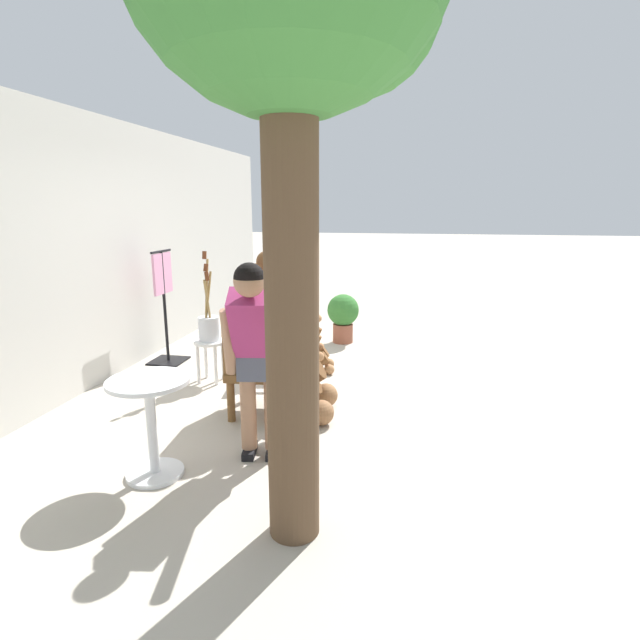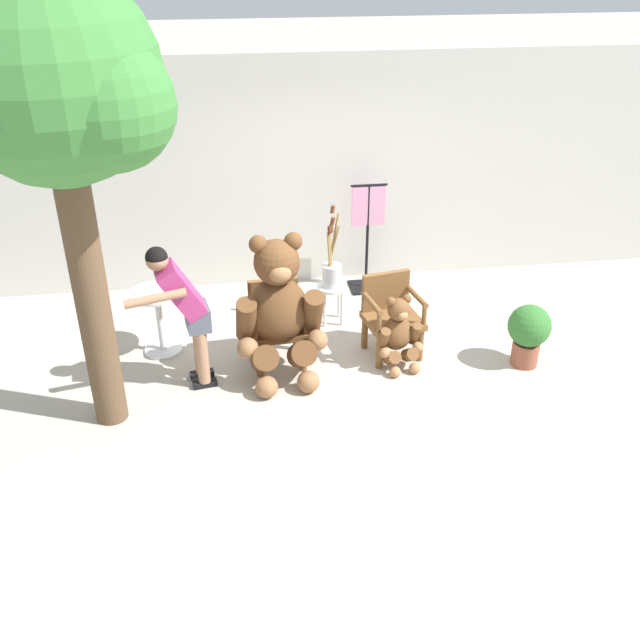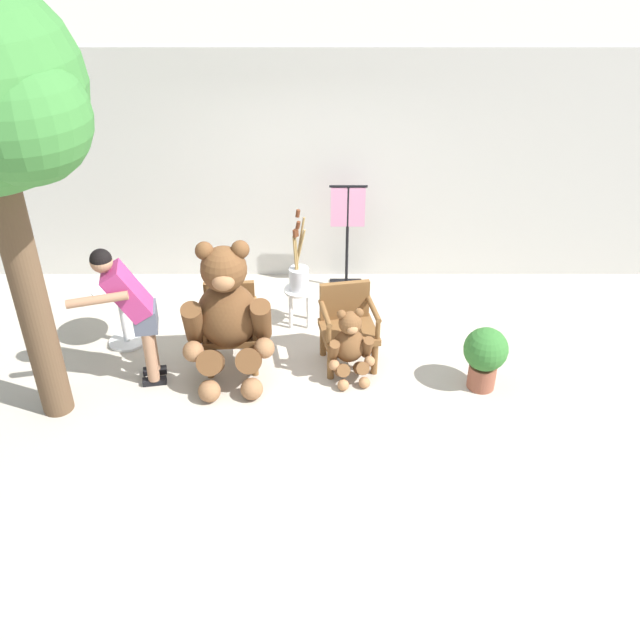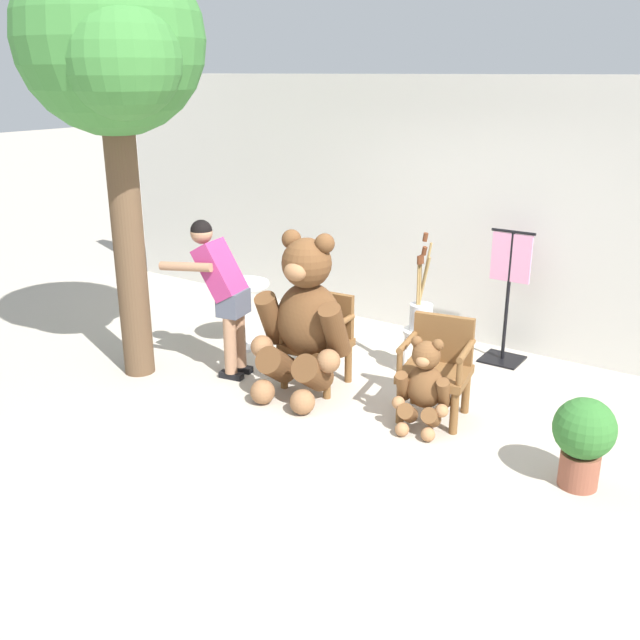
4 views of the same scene
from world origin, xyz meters
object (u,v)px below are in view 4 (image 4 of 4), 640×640
(white_stool, at_px, (420,340))
(round_side_table, at_px, (244,307))
(wooden_chair_left, at_px, (320,337))
(teddy_bear_small, at_px, (424,385))
(wooden_chair_right, at_px, (437,365))
(potted_plant, at_px, (583,436))
(brush_bucket, at_px, (421,312))
(person_visitor, at_px, (222,285))
(patio_tree, at_px, (113,51))
(clothing_display_stand, at_px, (508,294))
(teddy_bear_large, at_px, (304,317))

(white_stool, relative_size, round_side_table, 0.64)
(wooden_chair_left, height_order, teddy_bear_small, wooden_chair_left)
(wooden_chair_right, bearing_deg, wooden_chair_left, 179.96)
(wooden_chair_left, bearing_deg, white_stool, 46.09)
(wooden_chair_right, bearing_deg, potted_plant, -18.50)
(white_stool, height_order, brush_bucket, brush_bucket)
(wooden_chair_right, distance_m, potted_plant, 1.42)
(brush_bucket, bearing_deg, person_visitor, -146.31)
(white_stool, bearing_deg, wooden_chair_left, -133.91)
(teddy_bear_small, xyz_separation_m, patio_tree, (-2.79, -0.55, 2.60))
(wooden_chair_right, relative_size, patio_tree, 0.22)
(person_visitor, relative_size, potted_plant, 2.23)
(clothing_display_stand, bearing_deg, potted_plant, -56.50)
(wooden_chair_right, bearing_deg, clothing_display_stand, 88.49)
(person_visitor, distance_m, potted_plant, 3.49)
(wooden_chair_left, bearing_deg, clothing_display_stand, 50.56)
(person_visitor, relative_size, patio_tree, 0.39)
(person_visitor, bearing_deg, brush_bucket, 33.69)
(wooden_chair_right, bearing_deg, patio_tree, -163.24)
(teddy_bear_small, relative_size, person_visitor, 0.52)
(wooden_chair_left, distance_m, round_side_table, 1.26)
(white_stool, distance_m, brush_bucket, 0.29)
(wooden_chair_right, height_order, white_stool, wooden_chair_right)
(wooden_chair_left, distance_m, teddy_bear_small, 1.26)
(wooden_chair_left, distance_m, white_stool, 1.00)
(wooden_chair_right, xyz_separation_m, patio_tree, (-2.77, -0.83, 2.53))
(patio_tree, bearing_deg, wooden_chair_right, 16.76)
(potted_plant, bearing_deg, person_visitor, 178.17)
(teddy_bear_large, xyz_separation_m, white_stool, (0.68, 0.98, -0.38))
(brush_bucket, xyz_separation_m, clothing_display_stand, (0.56, 0.80, 0.07))
(white_stool, bearing_deg, teddy_bear_large, -124.73)
(teddy_bear_large, distance_m, clothing_display_stand, 2.17)
(wooden_chair_right, relative_size, brush_bucket, 0.90)
(white_stool, height_order, potted_plant, potted_plant)
(person_visitor, xyz_separation_m, round_side_table, (-0.31, 0.67, -0.46))
(wooden_chair_left, height_order, round_side_table, wooden_chair_left)
(patio_tree, bearing_deg, person_visitor, 36.81)
(person_visitor, height_order, potted_plant, person_visitor)
(wooden_chair_left, relative_size, clothing_display_stand, 0.63)
(wooden_chair_left, height_order, potted_plant, wooden_chair_left)
(wooden_chair_left, xyz_separation_m, wooden_chair_right, (1.21, -0.00, 0.00))
(wooden_chair_left, xyz_separation_m, patio_tree, (-1.56, -0.83, 2.53))
(wooden_chair_left, relative_size, wooden_chair_right, 1.00)
(round_side_table, height_order, potted_plant, round_side_table)
(teddy_bear_small, bearing_deg, patio_tree, -168.83)
(brush_bucket, height_order, clothing_display_stand, brush_bucket)
(teddy_bear_small, xyz_separation_m, person_visitor, (-2.13, -0.06, 0.52))
(brush_bucket, height_order, round_side_table, brush_bucket)
(brush_bucket, xyz_separation_m, potted_plant, (1.87, -1.17, -0.25))
(brush_bucket, bearing_deg, teddy_bear_small, -61.67)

